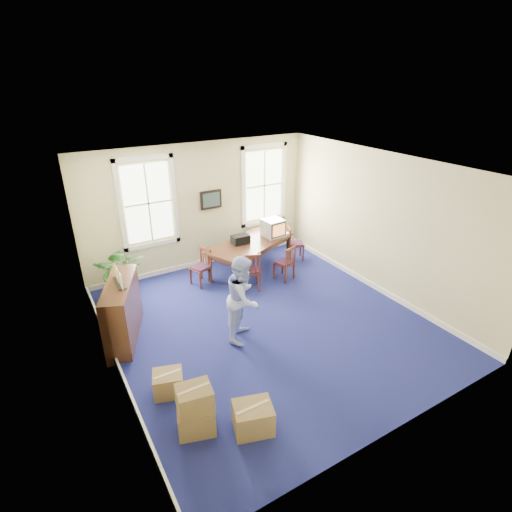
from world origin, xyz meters
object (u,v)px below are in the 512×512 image
chair_near_left (250,270)px  man (243,298)px  conference_table (251,256)px  potted_plant (122,270)px  crt_tv (273,228)px  credenza (122,309)px  cardboard_boxes (206,398)px

chair_near_left → man: bearing=75.8°
conference_table → potted_plant: (-3.13, 0.44, 0.21)m
conference_table → man: bearing=-145.6°
crt_tv → credenza: bearing=-166.9°
chair_near_left → cardboard_boxes: 4.00m
credenza → potted_plant: size_ratio=1.29×
potted_plant → cardboard_boxes: potted_plant is taller
credenza → potted_plant: 1.72m
conference_table → credenza: (-3.52, -1.24, 0.22)m
cardboard_boxes → man: bearing=46.1°
conference_table → potted_plant: size_ratio=1.92×
cardboard_boxes → credenza: bearing=100.9°
man → crt_tv: bearing=0.7°
potted_plant → cardboard_boxes: 4.36m
potted_plant → cardboard_boxes: (0.12, -4.35, -0.21)m
potted_plant → man: bearing=-60.3°
crt_tv → credenza: size_ratio=0.34×
potted_plant → cardboard_boxes: bearing=-88.4°
crt_tv → man: man is taller
man → credenza: man is taller
crt_tv → chair_near_left: (-1.18, -0.86, -0.55)m
chair_near_left → conference_table: bearing=-101.6°
crt_tv → man: 3.30m
chair_near_left → credenza: credenza is taller
credenza → potted_plant: credenza is taller
crt_tv → man: bearing=-136.3°
conference_table → chair_near_left: (-0.48, -0.81, 0.08)m
conference_table → potted_plant: bearing=149.0°
crt_tv → cardboard_boxes: bearing=-136.9°
conference_table → chair_near_left: 0.95m
conference_table → cardboard_boxes: 4.94m
conference_table → cardboard_boxes: (-3.00, -3.92, -0.00)m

